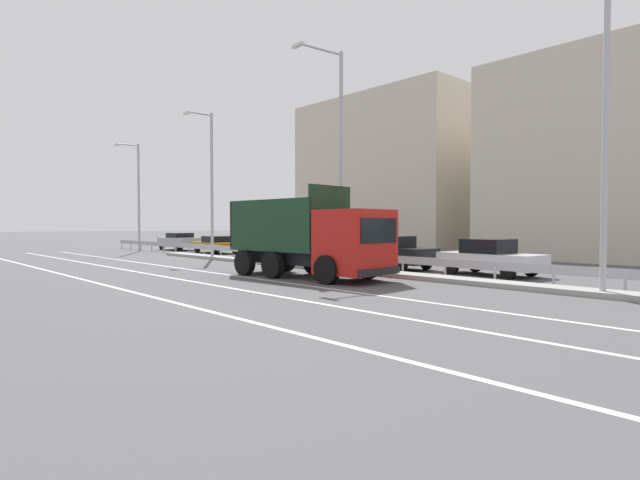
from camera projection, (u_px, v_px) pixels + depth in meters
ground_plane at (286, 272)px, 22.52m from camera, size 320.00×320.00×0.00m
lane_strip_0 at (270, 281)px, 18.94m from camera, size 55.84×0.16×0.01m
lane_strip_1 at (216, 286)px, 17.37m from camera, size 55.84×0.16×0.01m
lane_strip_2 at (137, 293)px, 15.47m from camera, size 55.84×0.16×0.01m
median_island at (319, 267)px, 23.89m from camera, size 30.71×1.10×0.18m
median_guardrail at (334, 256)px, 24.55m from camera, size 55.84×0.09×0.78m
dump_truck at (325, 244)px, 19.41m from camera, size 7.46×3.11×3.64m
median_road_sign at (278, 241)px, 26.22m from camera, size 0.85×0.16×2.33m
street_lamp_0 at (137, 192)px, 39.14m from camera, size 0.70×1.84×8.48m
street_lamp_1 at (210, 179)px, 30.92m from camera, size 0.71×1.82×9.06m
street_lamp_2 at (338, 150)px, 22.78m from camera, size 0.71×2.61×10.04m
street_lamp_3 at (604, 94)px, 14.38m from camera, size 0.71×2.50×10.73m
parked_car_0 at (179, 241)px, 41.92m from camera, size 4.35×2.09×1.45m
parked_car_1 at (216, 244)px, 37.50m from camera, size 4.52×2.06×1.29m
parked_car_2 at (258, 245)px, 33.45m from camera, size 3.93×1.84×1.51m
parked_car_3 at (320, 251)px, 28.87m from camera, size 4.72×2.08×1.21m
parked_car_4 at (393, 252)px, 24.12m from camera, size 4.32×2.14×1.58m
parked_car_5 at (490, 257)px, 20.92m from camera, size 4.32×2.13×1.53m
background_building_0 at (401, 176)px, 46.08m from camera, size 16.08×12.07×13.27m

